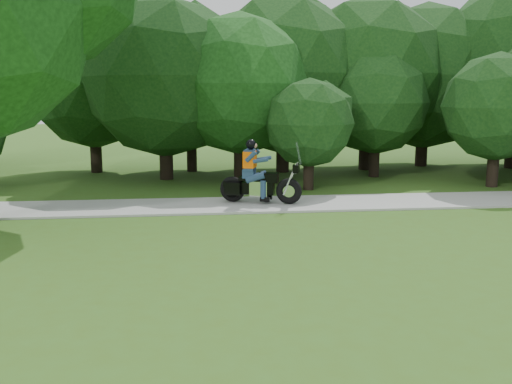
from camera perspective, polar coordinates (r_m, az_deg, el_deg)
name	(u,v)px	position (r m, az deg, el deg)	size (l,w,h in m)	color
walkway	(373,202)	(16.74, 11.64, -0.98)	(60.00, 2.20, 0.06)	#A0A09B
tree_line	(403,80)	(23.59, 14.45, 10.76)	(40.19, 11.71, 7.68)	black
touring_motorcycle	(255,180)	(16.01, -0.07, 1.22)	(2.30, 1.23, 1.80)	black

